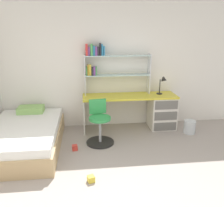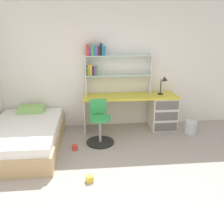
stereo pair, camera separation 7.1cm
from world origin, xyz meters
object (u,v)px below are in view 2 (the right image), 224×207
(desk, at_px, (154,110))
(bookshelf_hutch, at_px, (108,64))
(waste_bin, at_px, (190,127))
(toy_block_red_1, at_px, (75,147))
(desk_lamp, at_px, (164,83))
(bed_platform, at_px, (25,136))
(swivel_chair, at_px, (100,126))
(toy_block_yellow_2, at_px, (90,179))

(desk, xyz_separation_m, bookshelf_hutch, (-0.98, 0.16, 0.97))
(waste_bin, relative_size, toy_block_red_1, 2.89)
(desk_lamp, bearing_deg, bed_platform, -165.93)
(swivel_chair, relative_size, bed_platform, 0.42)
(desk, xyz_separation_m, bed_platform, (-2.54, -0.68, -0.19))
(desk, relative_size, bookshelf_hutch, 1.43)
(desk, xyz_separation_m, desk_lamp, (0.19, 0.00, 0.58))
(bookshelf_hutch, bearing_deg, swivel_chair, -106.20)
(waste_bin, bearing_deg, desk, 151.23)
(toy_block_red_1, bearing_deg, waste_bin, 11.61)
(waste_bin, xyz_separation_m, toy_block_red_1, (-2.33, -0.48, -0.09))
(waste_bin, height_order, toy_block_red_1, waste_bin)
(desk, xyz_separation_m, toy_block_red_1, (-1.65, -0.85, -0.37))
(swivel_chair, distance_m, toy_block_red_1, 0.60)
(bookshelf_hutch, relative_size, swivel_chair, 1.69)
(bed_platform, bearing_deg, toy_block_yellow_2, -44.42)
(bookshelf_hutch, distance_m, bed_platform, 2.13)
(swivel_chair, bearing_deg, toy_block_yellow_2, -99.49)
(desk, distance_m, toy_block_red_1, 1.90)
(desk, xyz_separation_m, waste_bin, (0.68, -0.37, -0.28))
(bed_platform, relative_size, toy_block_yellow_2, 21.33)
(bookshelf_hutch, bearing_deg, waste_bin, -17.75)
(bed_platform, xyz_separation_m, toy_block_red_1, (0.89, -0.17, -0.18))
(waste_bin, distance_m, toy_block_red_1, 2.38)
(bookshelf_hutch, xyz_separation_m, waste_bin, (1.65, -0.53, -1.25))
(bed_platform, bearing_deg, bookshelf_hutch, 28.10)
(toy_block_red_1, relative_size, toy_block_yellow_2, 1.02)
(waste_bin, height_order, toy_block_yellow_2, waste_bin)
(swivel_chair, relative_size, toy_block_yellow_2, 8.89)
(desk_lamp, distance_m, toy_block_red_1, 2.24)
(bookshelf_hutch, bearing_deg, toy_block_red_1, -123.99)
(desk, xyz_separation_m, toy_block_yellow_2, (-1.40, -1.81, -0.37))
(bookshelf_hutch, relative_size, waste_bin, 5.11)
(desk_lamp, height_order, bed_platform, desk_lamp)
(desk_lamp, xyz_separation_m, waste_bin, (0.49, -0.37, -0.86))
(toy_block_red_1, xyz_separation_m, toy_block_yellow_2, (0.26, -0.96, -0.00))
(swivel_chair, height_order, toy_block_red_1, swivel_chair)
(desk, distance_m, bookshelf_hutch, 1.39)
(bookshelf_hutch, xyz_separation_m, toy_block_yellow_2, (-0.42, -1.96, -1.34))
(toy_block_red_1, bearing_deg, bookshelf_hutch, 56.01)
(swivel_chair, xyz_separation_m, waste_bin, (1.87, 0.22, -0.19))
(desk, bearing_deg, toy_block_yellow_2, -127.70)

